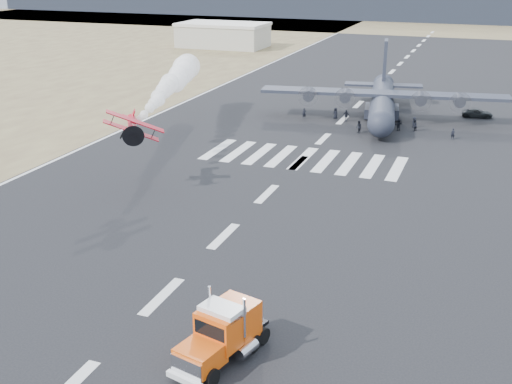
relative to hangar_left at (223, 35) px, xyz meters
The scene contains 17 objects.
scrub_far 99.70m from the hangar_left, 58.54° to the left, with size 500.00×80.00×0.00m, color brown.
runway_markings 99.70m from the hangar_left, 58.54° to the right, with size 60.00×260.00×0.01m, color silver, non-canonical shape.
ridge_seg_d 126.25m from the hangar_left, 65.67° to the left, with size 150.00×50.00×13.00m, color slate.
hangar_left is the anchor object (origin of this frame).
semi_truck 150.91m from the hangar_left, 66.76° to the right, with size 4.47×8.71×3.83m.
aerobatic_biplane 118.53m from the hangar_left, 71.52° to the right, with size 6.02×6.10×4.05m.
smoke_trail 87.86m from the hangar_left, 70.98° to the right, with size 12.75×36.29×4.11m.
transport_aircraft 90.09m from the hangar_left, 50.35° to the right, with size 38.33×31.42×11.07m.
support_vehicle 96.09m from the hangar_left, 41.54° to the right, with size 2.22×4.81×1.34m, color black.
crew_a 87.35m from the hangar_left, 58.22° to the right, with size 0.60×0.50×1.66m, color black.
crew_b 99.11m from the hangar_left, 50.11° to the right, with size 0.86×0.53×1.77m, color black.
crew_c 97.38m from the hangar_left, 49.50° to the right, with size 1.08×0.50×1.67m, color black.
crew_d 90.60m from the hangar_left, 54.45° to the right, with size 1.07×0.55×1.83m, color black.
crew_e 88.53m from the hangar_left, 55.06° to the right, with size 0.85×0.52×1.73m, color black.
crew_f 98.10m from the hangar_left, 51.32° to the right, with size 1.64×0.53×1.77m, color black.
crew_g 104.88m from the hangar_left, 48.65° to the right, with size 0.57×0.47×1.56m, color black.
crew_h 97.83m from the hangar_left, 55.03° to the right, with size 0.91×0.56×1.87m, color black.
Camera 1 is at (21.94, -26.05, 24.57)m, focal length 45.00 mm.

